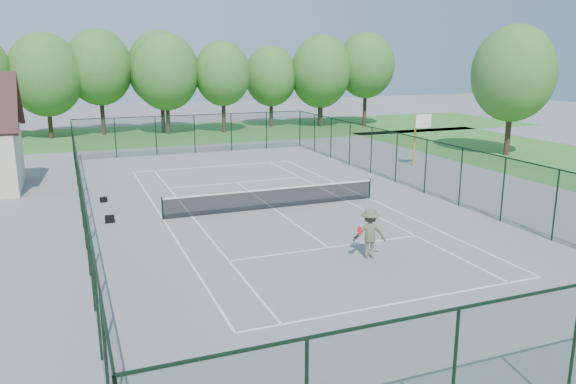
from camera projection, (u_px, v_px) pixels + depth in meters
name	position (u px, v px, depth m)	size (l,w,h in m)	color
ground	(273.00, 208.00, 28.19)	(140.00, 140.00, 0.00)	gray
grass_far	(169.00, 134.00, 55.30)	(80.00, 16.00, 0.01)	#418632
grass_side	(567.00, 162.00, 40.38)	(14.00, 40.00, 0.01)	#418632
court_lines	(273.00, 208.00, 28.19)	(11.05, 23.85, 0.01)	white
tennis_net	(273.00, 197.00, 28.05)	(11.08, 0.08, 1.10)	black
fence_enclosure	(273.00, 178.00, 27.82)	(18.05, 36.05, 3.02)	#1C3D26
tree_line_far	(166.00, 72.00, 53.89)	(39.40, 6.40, 9.70)	#3B271C
basketball_goal	(419.00, 130.00, 38.31)	(1.20, 1.43, 3.65)	yellow
tree_side	(513.00, 74.00, 42.05)	(6.19, 6.19, 9.80)	#3B271C
sports_bag_a	(110.00, 219.00, 25.75)	(0.43, 0.26, 0.34)	black
sports_bag_b	(104.00, 200.00, 29.39)	(0.34, 0.21, 0.26)	black
tennis_player	(370.00, 233.00, 21.11)	(2.08, 1.13, 1.91)	#575E42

